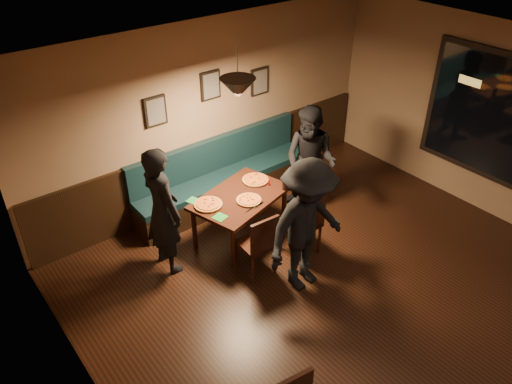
{
  "coord_description": "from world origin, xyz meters",
  "views": [
    {
      "loc": [
        -3.68,
        -2.26,
        4.46
      ],
      "look_at": [
        -0.36,
        1.96,
        0.95
      ],
      "focal_mm": 34.96,
      "sensor_mm": 36.0,
      "label": 1
    }
  ],
  "objects_px": {
    "diner_front": "(307,227)",
    "soda_glass": "(285,184)",
    "dining_table": "(241,217)",
    "diner_right": "(310,161)",
    "chair_near_right": "(300,221)",
    "tabasco_bottle": "(269,182)",
    "diner_left": "(163,211)",
    "booth_bench": "(225,174)",
    "chair_near_left": "(256,243)"
  },
  "relations": [
    {
      "from": "diner_front",
      "to": "chair_near_right",
      "type": "bearing_deg",
      "value": 49.78
    },
    {
      "from": "dining_table",
      "to": "chair_near_right",
      "type": "xyz_separation_m",
      "value": [
        0.45,
        -0.74,
        0.15
      ]
    },
    {
      "from": "chair_near_left",
      "to": "diner_front",
      "type": "distance_m",
      "value": 0.77
    },
    {
      "from": "diner_right",
      "to": "diner_front",
      "type": "xyz_separation_m",
      "value": [
        -1.17,
        -1.17,
        0.05
      ]
    },
    {
      "from": "diner_front",
      "to": "soda_glass",
      "type": "distance_m",
      "value": 1.12
    },
    {
      "from": "diner_front",
      "to": "tabasco_bottle",
      "type": "relative_size",
      "value": 16.04
    },
    {
      "from": "soda_glass",
      "to": "chair_near_right",
      "type": "bearing_deg",
      "value": -106.03
    },
    {
      "from": "diner_right",
      "to": "chair_near_left",
      "type": "bearing_deg",
      "value": -88.66
    },
    {
      "from": "diner_left",
      "to": "diner_front",
      "type": "bearing_deg",
      "value": -142.45
    },
    {
      "from": "diner_right",
      "to": "diner_front",
      "type": "relative_size",
      "value": 0.95
    },
    {
      "from": "diner_right",
      "to": "soda_glass",
      "type": "bearing_deg",
      "value": -95.21
    },
    {
      "from": "soda_glass",
      "to": "dining_table",
      "type": "bearing_deg",
      "value": 156.92
    },
    {
      "from": "chair_near_left",
      "to": "soda_glass",
      "type": "xyz_separation_m",
      "value": [
        0.85,
        0.44,
        0.32
      ]
    },
    {
      "from": "dining_table",
      "to": "diner_front",
      "type": "height_order",
      "value": "diner_front"
    },
    {
      "from": "booth_bench",
      "to": "chair_near_right",
      "type": "relative_size",
      "value": 2.96
    },
    {
      "from": "tabasco_bottle",
      "to": "soda_glass",
      "type": "bearing_deg",
      "value": -63.26
    },
    {
      "from": "dining_table",
      "to": "chair_near_right",
      "type": "relative_size",
      "value": 1.3
    },
    {
      "from": "chair_near_left",
      "to": "soda_glass",
      "type": "bearing_deg",
      "value": 30.81
    },
    {
      "from": "diner_left",
      "to": "diner_right",
      "type": "bearing_deg",
      "value": -97.85
    },
    {
      "from": "diner_front",
      "to": "soda_glass",
      "type": "bearing_deg",
      "value": 59.31
    },
    {
      "from": "dining_table",
      "to": "diner_front",
      "type": "relative_size",
      "value": 0.74
    },
    {
      "from": "diner_right",
      "to": "soda_glass",
      "type": "xyz_separation_m",
      "value": [
        -0.65,
        -0.19,
        -0.06
      ]
    },
    {
      "from": "diner_front",
      "to": "soda_glass",
      "type": "xyz_separation_m",
      "value": [
        0.52,
        0.99,
        -0.1
      ]
    },
    {
      "from": "chair_near_right",
      "to": "chair_near_left",
      "type": "bearing_deg",
      "value": 177.3
    },
    {
      "from": "chair_near_right",
      "to": "soda_glass",
      "type": "distance_m",
      "value": 0.58
    },
    {
      "from": "booth_bench",
      "to": "diner_left",
      "type": "bearing_deg",
      "value": -152.39
    },
    {
      "from": "chair_near_right",
      "to": "diner_right",
      "type": "height_order",
      "value": "diner_right"
    },
    {
      "from": "chair_near_right",
      "to": "diner_left",
      "type": "distance_m",
      "value": 1.82
    },
    {
      "from": "booth_bench",
      "to": "soda_glass",
      "type": "xyz_separation_m",
      "value": [
        0.23,
        -1.14,
        0.29
      ]
    },
    {
      "from": "chair_near_right",
      "to": "dining_table",
      "type": "bearing_deg",
      "value": 122.65
    },
    {
      "from": "diner_front",
      "to": "tabasco_bottle",
      "type": "height_order",
      "value": "diner_front"
    },
    {
      "from": "dining_table",
      "to": "tabasco_bottle",
      "type": "xyz_separation_m",
      "value": [
        0.48,
        -0.03,
        0.41
      ]
    },
    {
      "from": "soda_glass",
      "to": "tabasco_bottle",
      "type": "distance_m",
      "value": 0.24
    },
    {
      "from": "dining_table",
      "to": "soda_glass",
      "type": "distance_m",
      "value": 0.77
    },
    {
      "from": "chair_near_right",
      "to": "tabasco_bottle",
      "type": "xyz_separation_m",
      "value": [
        0.03,
        0.7,
        0.25
      ]
    },
    {
      "from": "dining_table",
      "to": "diner_right",
      "type": "xyz_separation_m",
      "value": [
        1.24,
        -0.06,
        0.49
      ]
    },
    {
      "from": "diner_right",
      "to": "soda_glass",
      "type": "height_order",
      "value": "diner_right"
    },
    {
      "from": "booth_bench",
      "to": "tabasco_bottle",
      "type": "bearing_deg",
      "value": -82.56
    },
    {
      "from": "diner_front",
      "to": "dining_table",
      "type": "bearing_deg",
      "value": 90.23
    },
    {
      "from": "booth_bench",
      "to": "diner_front",
      "type": "relative_size",
      "value": 1.69
    },
    {
      "from": "dining_table",
      "to": "tabasco_bottle",
      "type": "distance_m",
      "value": 0.63
    },
    {
      "from": "dining_table",
      "to": "tabasco_bottle",
      "type": "relative_size",
      "value": 11.92
    },
    {
      "from": "soda_glass",
      "to": "tabasco_bottle",
      "type": "relative_size",
      "value": 1.42
    },
    {
      "from": "diner_right",
      "to": "chair_near_right",
      "type": "bearing_deg",
      "value": -70.82
    },
    {
      "from": "chair_near_right",
      "to": "tabasco_bottle",
      "type": "relative_size",
      "value": 9.17
    },
    {
      "from": "diner_right",
      "to": "soda_glass",
      "type": "relative_size",
      "value": 10.68
    },
    {
      "from": "dining_table",
      "to": "soda_glass",
      "type": "bearing_deg",
      "value": -38.08
    },
    {
      "from": "chair_near_left",
      "to": "diner_right",
      "type": "height_order",
      "value": "diner_right"
    },
    {
      "from": "soda_glass",
      "to": "diner_right",
      "type": "bearing_deg",
      "value": 16.01
    },
    {
      "from": "diner_left",
      "to": "diner_right",
      "type": "height_order",
      "value": "diner_left"
    }
  ]
}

